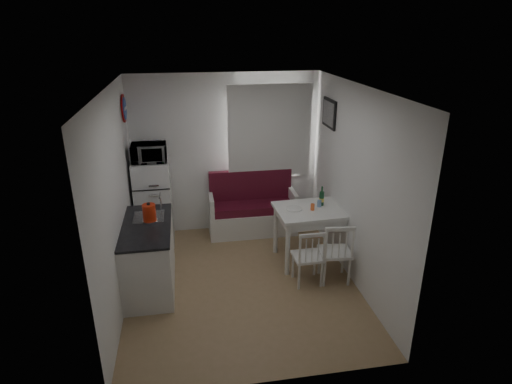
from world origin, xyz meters
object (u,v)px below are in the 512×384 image
at_px(microwave, 149,153).
at_px(wine_bottle, 322,196).
at_px(bench, 252,213).
at_px(dining_table, 314,214).
at_px(chair_left, 310,252).
at_px(chair_right, 338,247).
at_px(fridge, 154,203).
at_px(kettle, 149,213).
at_px(kitchen_counter, 149,255).

bearing_deg(microwave, wine_bottle, -18.17).
bearing_deg(bench, dining_table, -55.29).
bearing_deg(chair_left, bench, 104.37).
relative_size(chair_right, wine_bottle, 1.64).
xyz_separation_m(dining_table, chair_right, (0.13, -0.66, -0.19)).
bearing_deg(chair_left, microwave, 141.51).
xyz_separation_m(fridge, kettle, (0.03, -1.18, 0.35)).
relative_size(chair_right, kettle, 1.76).
height_order(chair_left, wine_bottle, wine_bottle).
bearing_deg(dining_table, kitchen_counter, -175.37).
xyz_separation_m(chair_right, fridge, (-2.43, 1.61, 0.14)).
xyz_separation_m(chair_left, microwave, (-2.05, 1.55, 1.00)).
bearing_deg(kitchen_counter, fridge, 89.10).
height_order(dining_table, microwave, microwave).
relative_size(chair_left, chair_right, 0.93).
bearing_deg(fridge, microwave, -90.00).
relative_size(kitchen_counter, wine_bottle, 4.59).
distance_m(kitchen_counter, kettle, 0.58).
xyz_separation_m(bench, chair_left, (0.48, -1.71, 0.16)).
relative_size(kettle, wine_bottle, 0.93).
distance_m(bench, microwave, 1.96).
bearing_deg(microwave, chair_left, -37.08).
bearing_deg(wine_bottle, chair_right, -90.00).
height_order(chair_right, fridge, fridge).
distance_m(fridge, microwave, 0.82).
xyz_separation_m(chair_right, microwave, (-2.43, 1.56, 0.96)).
relative_size(kitchen_counter, bench, 0.92).
distance_m(kitchen_counter, fridge, 1.27).
bearing_deg(chair_right, kettle, 175.19).
distance_m(chair_left, kettle, 2.13).
distance_m(kitchen_counter, bench, 2.09).
height_order(fridge, kettle, fridge).
xyz_separation_m(dining_table, wine_bottle, (0.13, 0.10, 0.24)).
bearing_deg(bench, fridge, -175.86).
bearing_deg(fridge, bench, 4.14).
bearing_deg(kitchen_counter, dining_table, 7.29).
bearing_deg(wine_bottle, microwave, 161.83).
bearing_deg(bench, chair_left, -74.21).
relative_size(kitchen_counter, chair_left, 3.03).
height_order(microwave, wine_bottle, microwave).
relative_size(bench, kettle, 5.39).
bearing_deg(dining_table, chair_left, -113.58).
relative_size(dining_table, microwave, 2.25).
relative_size(bench, dining_table, 1.27).
distance_m(kettle, wine_bottle, 2.42).
bearing_deg(kettle, microwave, 91.52).
bearing_deg(dining_table, wine_bottle, 35.40).
distance_m(dining_table, kettle, 2.30).
relative_size(dining_table, chair_right, 2.41).
relative_size(chair_left, microwave, 0.87).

